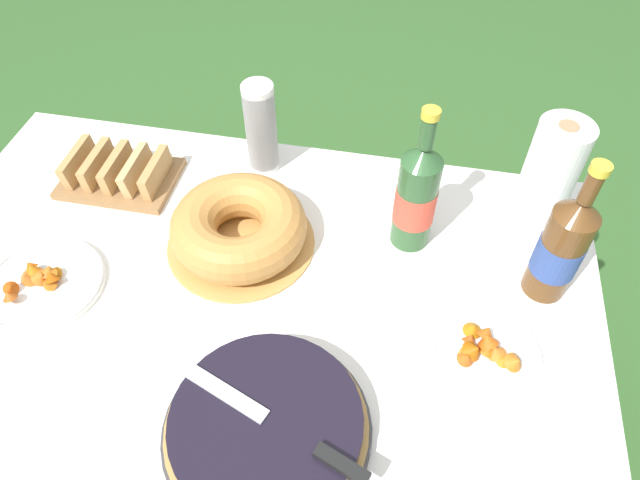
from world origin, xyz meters
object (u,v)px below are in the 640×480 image
Objects in this scene: berry_tart at (267,426)px; bread_board at (118,173)px; bundt_cake at (239,228)px; snack_plate_left at (486,353)px; cider_bottle_green at (416,196)px; serving_knife at (281,427)px; snack_plate_near at (43,282)px; cup_stack at (261,128)px; paper_towel_roll at (549,175)px; cider_bottle_amber at (561,248)px.

bread_board reaches higher than berry_tart.
bundt_cake is 0.54m from snack_plate_left.
cider_bottle_green is 1.64× the size of snack_plate_left.
snack_plate_left is at bearing -124.19° from serving_knife.
bundt_cake is (-0.19, 0.40, -0.01)m from serving_knife.
berry_tart is at bearing -21.84° from snack_plate_near.
serving_knife is at bearing -20.91° from berry_tart.
snack_plate_left is at bearing -38.96° from cup_stack.
snack_plate_left is 0.78× the size of bread_board.
bundt_cake is 1.24× the size of paper_towel_roll.
snack_plate_left is at bearing -105.16° from paper_towel_roll.
berry_tart is 1.69× the size of snack_plate_left.
cup_stack is at bearing 159.15° from cider_bottle_amber.
cup_stack is 0.90× the size of paper_towel_roll.
bundt_cake is 0.26m from cup_stack.
bundt_cake is at bearing 161.06° from snack_plate_left.
cider_bottle_amber is at bearing -116.02° from serving_knife.
snack_plate_near is (-0.36, -0.18, -0.04)m from bundt_cake.
cider_bottle_amber is at bearing -15.98° from cider_bottle_green.
snack_plate_near is at bearing -169.03° from cider_bottle_amber.
cup_stack reaches higher than snack_plate_near.
cup_stack is at bearing 20.17° from bread_board.
serving_knife is (0.03, -0.01, 0.04)m from berry_tart.
snack_plate_left is (0.16, -0.26, -0.11)m from cider_bottle_green.
bundt_cake is at bearing -21.71° from bread_board.
serving_knife is at bearing -136.93° from cider_bottle_amber.
cider_bottle_green is (0.16, 0.49, 0.06)m from serving_knife.
berry_tart reaches higher than snack_plate_left.
cider_bottle_green is 1.29× the size of bread_board.
cider_bottle_green reaches higher than snack_plate_near.
cider_bottle_amber is 1.01m from snack_plate_near.
cup_stack is 0.68× the size of cider_bottle_green.
berry_tart is 1.10× the size of bundt_cake.
serving_knife is at bearing -21.80° from snack_plate_near.
cider_bottle_green is at bearing -3.98° from bread_board.
paper_towel_roll reaches higher than snack_plate_near.
snack_plate_near is (-0.71, -0.27, -0.11)m from cider_bottle_green.
cider_bottle_green is (0.36, -0.16, 0.01)m from cup_stack.
bundt_cake is at bearing 27.22° from snack_plate_near.
cider_bottle_green is at bearing 68.31° from berry_tart.
cider_bottle_amber reaches higher than paper_towel_roll.
cider_bottle_green is at bearing 164.02° from cider_bottle_amber.
cider_bottle_green reaches higher than snack_plate_left.
berry_tart is at bearing -127.43° from paper_towel_roll.
berry_tart is 0.41m from snack_plate_left.
snack_plate_left is 0.81× the size of paper_towel_roll.
cup_stack reaches higher than snack_plate_left.
bundt_cake is at bearing -44.03° from serving_knife.
bundt_cake reaches higher than snack_plate_left.
berry_tart is at bearing -74.73° from cup_stack.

